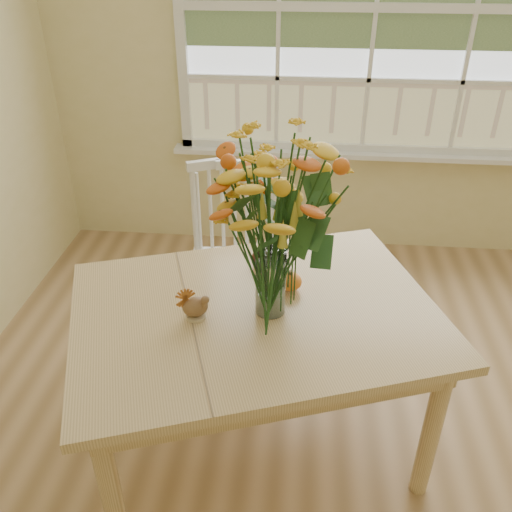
{
  "coord_description": "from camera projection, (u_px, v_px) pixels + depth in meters",
  "views": [
    {
      "loc": [
        -0.36,
        -1.16,
        1.95
      ],
      "look_at": [
        -0.52,
        0.47,
        0.94
      ],
      "focal_mm": 38.0,
      "sensor_mm": 36.0,
      "label": 1
    }
  ],
  "objects": [
    {
      "name": "wall_back",
      "position": [
        372.0,
        44.0,
        3.18
      ],
      "size": [
        4.0,
        0.02,
        2.7
      ],
      "primitive_type": "cube",
      "color": "beige",
      "rests_on": "floor"
    },
    {
      "name": "window",
      "position": [
        376.0,
        11.0,
        3.05
      ],
      "size": [
        2.42,
        0.12,
        1.74
      ],
      "color": "silver",
      "rests_on": "wall_back"
    },
    {
      "name": "dining_table",
      "position": [
        256.0,
        328.0,
        2.07
      ],
      "size": [
        1.58,
        1.34,
        0.72
      ],
      "rotation": [
        0.0,
        0.0,
        0.33
      ],
      "color": "tan",
      "rests_on": "floor"
    },
    {
      "name": "windsor_chair",
      "position": [
        235.0,
        250.0,
        2.74
      ],
      "size": [
        0.49,
        0.47,
        0.96
      ],
      "rotation": [
        0.0,
        0.0,
        0.12
      ],
      "color": "white",
      "rests_on": "floor"
    },
    {
      "name": "flower_vase",
      "position": [
        272.0,
        221.0,
        1.82
      ],
      "size": [
        0.53,
        0.53,
        0.62
      ],
      "color": "white",
      "rests_on": "dining_table"
    },
    {
      "name": "pumpkin",
      "position": [
        290.0,
        282.0,
        2.11
      ],
      "size": [
        0.09,
        0.09,
        0.07
      ],
      "primitive_type": "ellipsoid",
      "color": "orange",
      "rests_on": "dining_table"
    },
    {
      "name": "turkey_figurine",
      "position": [
        195.0,
        307.0,
        1.96
      ],
      "size": [
        0.11,
        0.1,
        0.12
      ],
      "rotation": [
        0.0,
        0.0,
        0.41
      ],
      "color": "#CCB78C",
      "rests_on": "dining_table"
    },
    {
      "name": "dark_gourd",
      "position": [
        261.0,
        258.0,
        2.26
      ],
      "size": [
        0.13,
        0.12,
        0.07
      ],
      "color": "#38160F",
      "rests_on": "dining_table"
    }
  ]
}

